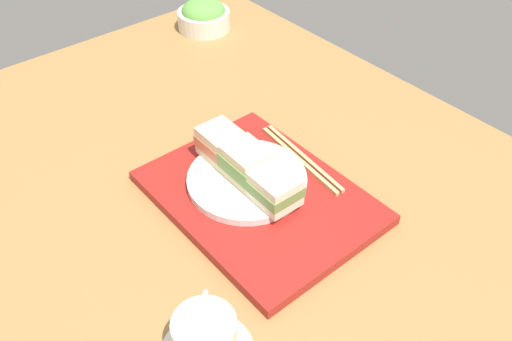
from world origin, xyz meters
TOP-DOWN VIEW (x-y plane):
  - ground_plane at (0.00, 0.00)cm, footprint 140.00×100.00cm
  - serving_tray at (0.47, -1.23)cm, footprint 37.01×27.92cm
  - sandwich_plate at (3.24, -1.33)cm, footprint 20.30×20.30cm
  - sandwich_near at (-3.93, -1.20)cm, footprint 7.46×6.58cm
  - sandwich_middle at (3.24, -1.33)cm, footprint 7.96×6.62cm
  - sandwich_far at (10.40, -1.46)cm, footprint 7.76×6.45cm
  - salad_bowl at (56.52, -30.74)cm, footprint 13.06×13.06cm
  - chopsticks_pair at (1.69, -12.47)cm, footprint 21.47×4.09cm
  - coffee_cup at (-17.28, 22.08)cm, footprint 12.47×12.47cm

SIDE VIEW (x-z plane):
  - ground_plane at x=0.00cm, z-range -3.00..0.00cm
  - serving_tray at x=0.47cm, z-range 0.00..1.89cm
  - chopsticks_pair at x=1.69cm, z-range 1.89..2.59cm
  - sandwich_plate at x=3.24cm, z-range 1.89..3.24cm
  - coffee_cup at x=-17.28cm, z-range -0.25..7.09cm
  - salad_bowl at x=56.52cm, z-range -0.40..7.25cm
  - sandwich_near at x=-3.93cm, z-range 3.24..8.36cm
  - sandwich_far at x=10.40cm, z-range 3.24..8.59cm
  - sandwich_middle at x=3.24cm, z-range 3.24..9.10cm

